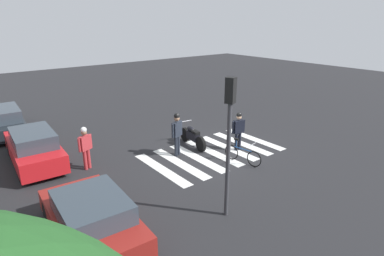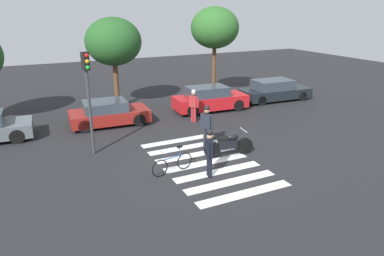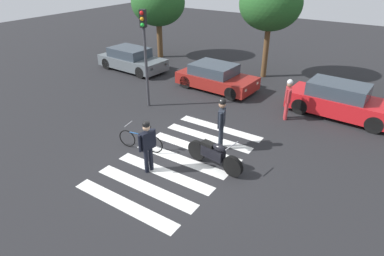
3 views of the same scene
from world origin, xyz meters
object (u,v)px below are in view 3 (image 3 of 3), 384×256
(leaning_bicycle, at_px, (141,140))
(officer_by_motorcycle, at_px, (222,120))
(officer_on_foot, at_px, (147,143))
(pedestrian_bystander, at_px, (288,97))
(car_red_convertible, at_px, (340,101))
(car_grey_coupe, at_px, (132,60))
(traffic_light_pole, at_px, (145,44))
(police_motorcycle, at_px, (214,154))
(car_maroon_wagon, at_px, (216,77))

(leaning_bicycle, relative_size, officer_by_motorcycle, 0.90)
(officer_on_foot, height_order, officer_by_motorcycle, officer_by_motorcycle)
(officer_on_foot, distance_m, officer_by_motorcycle, 2.75)
(pedestrian_bystander, bearing_deg, car_red_convertible, 39.86)
(car_grey_coupe, bearing_deg, car_red_convertible, 0.12)
(car_red_convertible, height_order, traffic_light_pole, traffic_light_pole)
(pedestrian_bystander, distance_m, traffic_light_pole, 6.29)
(officer_by_motorcycle, bearing_deg, car_red_convertible, 60.14)
(officer_on_foot, height_order, car_grey_coupe, officer_on_foot)
(police_motorcycle, bearing_deg, car_grey_coupe, 146.09)
(leaning_bicycle, bearing_deg, police_motorcycle, 10.06)
(leaning_bicycle, xyz_separation_m, pedestrian_bystander, (3.39, 5.19, 0.63))
(car_red_convertible, bearing_deg, pedestrian_bystander, -140.14)
(police_motorcycle, distance_m, officer_on_foot, 2.14)
(officer_on_foot, distance_m, car_red_convertible, 8.55)
(officer_on_foot, height_order, pedestrian_bystander, officer_on_foot)
(police_motorcycle, relative_size, car_maroon_wagon, 0.52)
(car_red_convertible, distance_m, traffic_light_pole, 8.50)
(car_maroon_wagon, xyz_separation_m, traffic_light_pole, (-1.47, -3.56, 2.20))
(officer_on_foot, distance_m, car_grey_coupe, 10.64)
(traffic_light_pole, bearing_deg, officer_by_motorcycle, -17.62)
(officer_by_motorcycle, bearing_deg, leaning_bicycle, -144.20)
(leaning_bicycle, xyz_separation_m, officer_by_motorcycle, (2.27, 1.64, 0.75))
(police_motorcycle, relative_size, car_red_convertible, 0.49)
(officer_on_foot, xyz_separation_m, car_maroon_wagon, (-1.85, 7.47, -0.41))
(police_motorcycle, xyz_separation_m, car_maroon_wagon, (-3.45, 6.16, 0.14))
(officer_on_foot, bearing_deg, car_maroon_wagon, 103.91)
(car_maroon_wagon, relative_size, traffic_light_pole, 0.97)
(officer_on_foot, relative_size, car_grey_coupe, 0.42)
(officer_on_foot, xyz_separation_m, pedestrian_bystander, (2.32, 6.02, -0.02))
(officer_by_motorcycle, height_order, car_grey_coupe, officer_by_motorcycle)
(leaning_bicycle, xyz_separation_m, officer_on_foot, (1.07, -0.83, 0.65))
(pedestrian_bystander, height_order, car_grey_coupe, pedestrian_bystander)
(car_red_convertible, relative_size, traffic_light_pole, 1.04)
(car_maroon_wagon, bearing_deg, police_motorcycle, -60.73)
(police_motorcycle, distance_m, car_maroon_wagon, 7.07)
(car_red_convertible, xyz_separation_m, traffic_light_pole, (-7.41, -3.59, 2.12))
(pedestrian_bystander, distance_m, car_maroon_wagon, 4.43)
(car_red_convertible, bearing_deg, officer_by_motorcycle, -119.86)
(leaning_bicycle, height_order, car_maroon_wagon, car_maroon_wagon)
(leaning_bicycle, xyz_separation_m, car_grey_coupe, (-6.50, 6.64, 0.26))
(police_motorcycle, bearing_deg, car_maroon_wagon, 119.27)
(police_motorcycle, bearing_deg, officer_on_foot, -140.79)
(officer_on_foot, relative_size, car_red_convertible, 0.41)
(car_grey_coupe, xyz_separation_m, car_maroon_wagon, (5.72, -0.00, -0.01))
(car_grey_coupe, bearing_deg, car_maroon_wagon, -0.01)
(officer_by_motorcycle, distance_m, pedestrian_bystander, 3.72)
(officer_on_foot, bearing_deg, leaning_bicycle, 141.95)
(officer_by_motorcycle, relative_size, traffic_light_pole, 0.46)
(car_maroon_wagon, bearing_deg, leaning_bicycle, -83.26)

